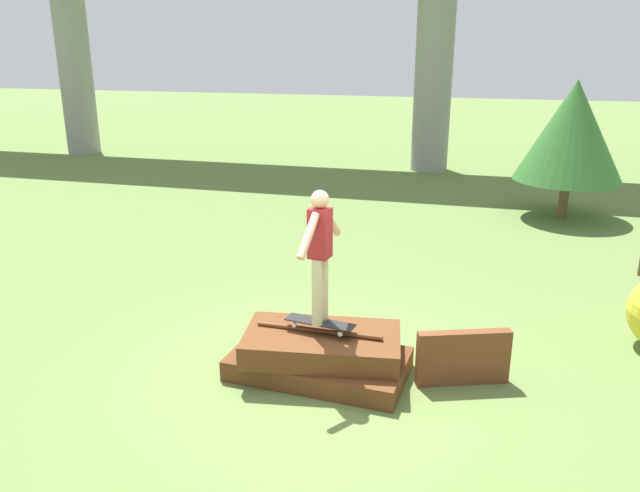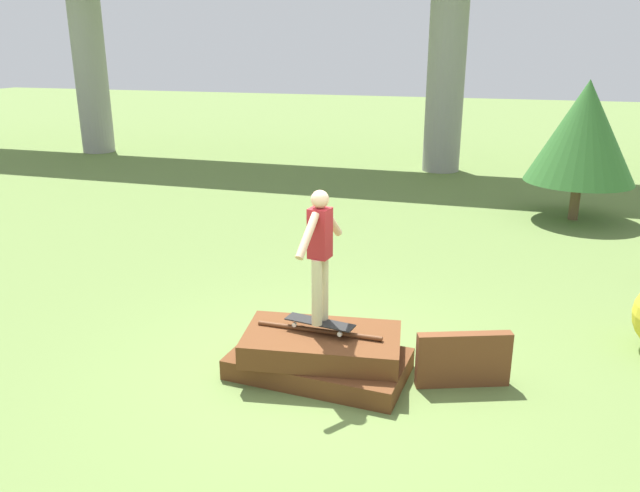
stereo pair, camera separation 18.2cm
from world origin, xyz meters
TOP-DOWN VIEW (x-y plane):
  - ground_plane at (0.00, 0.00)m, footprint 80.00×80.00m
  - scrap_pile at (0.02, -0.00)m, footprint 2.09×1.26m
  - scrap_plank_loose at (1.63, 0.21)m, footprint 1.04×0.49m
  - skateboard at (0.01, 0.00)m, footprint 0.84×0.33m
  - skater at (0.01, 0.00)m, footprint 0.25×1.06m
  - tree_behind_left at (3.42, 8.06)m, footprint 2.29×2.29m

SIDE VIEW (x-z plane):
  - ground_plane at x=0.00m, z-range 0.00..0.00m
  - scrap_pile at x=0.02m, z-range -0.04..0.54m
  - scrap_plank_loose at x=1.63m, z-range 0.00..0.64m
  - skateboard at x=0.01m, z-range 0.61..0.69m
  - skater at x=0.01m, z-range 0.77..2.31m
  - tree_behind_left at x=3.42m, z-range 0.42..3.41m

